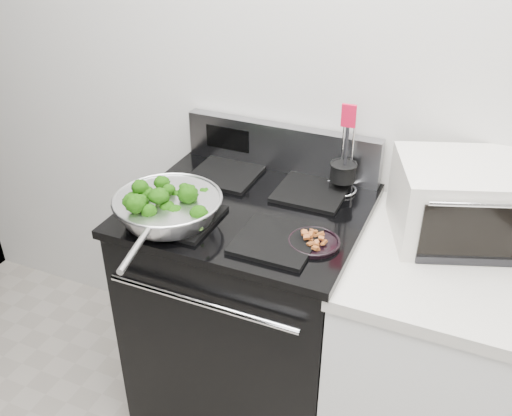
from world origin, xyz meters
The scene contains 8 objects.
back_wall centered at (0.00, 1.75, 1.35)m, with size 4.00×0.02×2.70m, color silver.
gas_range centered at (-0.30, 1.41, 0.49)m, with size 0.79×0.69×1.13m.
counter centered at (0.39, 1.41, 0.46)m, with size 0.62×0.68×0.92m.
skillet centered at (-0.50, 1.21, 1.00)m, with size 0.36×0.56×0.08m.
broccoli_pile centered at (-0.50, 1.22, 1.02)m, with size 0.28×0.28×0.10m, color black, non-canonical shape.
bacon_plate centered at (-0.02, 1.28, 0.97)m, with size 0.16×0.16×0.04m.
utensil_holder centered at (-0.04, 1.64, 1.01)m, with size 0.11×0.11×0.33m.
toaster_oven centered at (0.39, 1.56, 1.05)m, with size 0.53×0.46×0.25m.
Camera 1 is at (0.39, -0.12, 1.94)m, focal length 40.00 mm.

